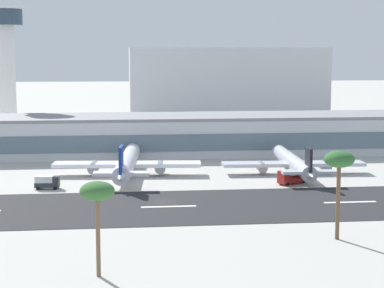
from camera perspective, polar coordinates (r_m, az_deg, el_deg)
name	(u,v)px	position (r m, az deg, el deg)	size (l,w,h in m)	color
ground_plane	(164,202)	(152.89, -2.39, -4.88)	(1400.00, 1400.00, 0.00)	#B2AFA8
runway_strip	(166,207)	(147.58, -2.24, -5.32)	(800.00, 34.07, 0.08)	#262628
runway_centreline_dash_4	(169,207)	(147.62, -1.98, -5.30)	(12.00, 1.20, 0.01)	white
runway_centreline_dash_5	(350,202)	(156.01, 13.19, -4.79)	(12.00, 1.20, 0.01)	white
terminal_building	(197,134)	(226.63, 0.43, 0.84)	(178.42, 27.98, 12.90)	silver
control_tower	(6,56)	(264.90, -15.39, 7.14)	(13.82, 13.82, 50.94)	silver
distant_hotel_block	(228,84)	(338.58, 3.07, 5.04)	(97.98, 25.39, 36.38)	#BCBCC1
airliner_navy_tail_gate_0	(127,164)	(185.05, -5.52, -1.65)	(40.86, 51.42, 10.74)	white
airliner_black_tail_gate_1	(294,163)	(188.83, 8.60, -1.61)	(39.87, 46.92, 9.79)	silver
service_box_truck_1	(47,182)	(170.39, -12.12, -3.14)	(6.19, 3.13, 3.25)	#2D3338
service_fuel_truck_2	(292,176)	(175.20, 8.45, -2.68)	(8.59, 6.69, 3.95)	#B2231E
palm_tree_1	(97,194)	(100.45, -8.00, -4.19)	(5.19, 5.19, 14.44)	brown
palm_tree_2	(339,162)	(122.23, 12.31, -1.53)	(5.43, 5.43, 16.05)	brown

